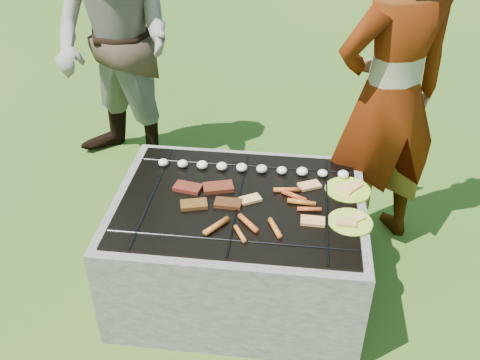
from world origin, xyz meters
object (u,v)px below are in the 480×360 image
object	(u,v)px
fire_pit	(239,248)
bystander	(115,44)
cook	(390,99)
plate_near	(350,222)
plate_far	(348,190)

from	to	relation	value
fire_pit	bystander	distance (m)	1.67
cook	bystander	bearing A→B (deg)	-45.10
plate_near	plate_far	bearing A→B (deg)	89.71
plate_far	bystander	size ratio (longest dim) A/B	0.14
cook	bystander	distance (m)	1.86
fire_pit	bystander	bearing A→B (deg)	130.29
fire_pit	plate_near	bearing A→B (deg)	-11.54
fire_pit	bystander	world-z (taller)	bystander
fire_pit	plate_far	distance (m)	0.67
fire_pit	plate_near	distance (m)	0.66
plate_near	bystander	world-z (taller)	bystander
fire_pit	plate_near	world-z (taller)	plate_near
plate_near	bystander	bearing A→B (deg)	140.43
plate_far	cook	distance (m)	0.57
plate_far	plate_near	bearing A→B (deg)	-90.29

